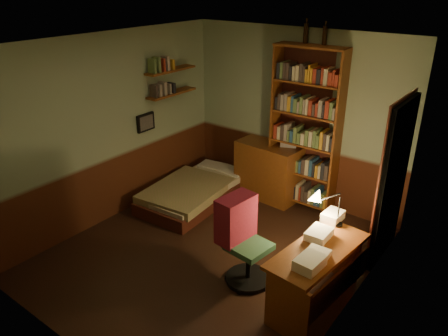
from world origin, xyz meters
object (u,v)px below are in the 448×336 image
Objects in this scene: bed at (194,186)px; desk at (316,276)px; bookshelf at (305,130)px; mini_stereo at (289,142)px; office_chair at (249,249)px; dresser at (268,171)px; desk_lamp at (340,200)px.

desk is at bearing -24.22° from bed.
bookshelf is at bearing 128.09° from desk.
mini_stereo is 0.27× the size of office_chair.
office_chair reaches higher than desk.
bookshelf is 2.39m from desk.
bed is 7.45× the size of mini_stereo.
mini_stereo is at bearing 29.12° from dresser.
bed is at bearing -130.86° from dresser.
mini_stereo is 0.19× the size of desk.
mini_stereo is 0.10× the size of bookshelf.
desk is (1.72, -1.81, -0.10)m from dresser.
bookshelf reaches higher than desk_lamp.
desk_lamp reaches higher than bed.
desk_lamp is at bearing 101.03° from desk.
desk is at bearing -42.50° from dresser.
dresser is at bearing 123.12° from desk_lamp.
desk is at bearing -60.05° from bookshelf.
dresser is 0.41× the size of bookshelf.
bed is 2.01× the size of office_chair.
bed is at bearing 165.11° from desk.
mini_stereo is 1.96m from desk_lamp.
desk_lamp reaches higher than desk.
desk is 1.98× the size of desk_lamp.
dresser reaches higher than bed.
dresser is 1.14× the size of office_chair.
bookshelf is 3.73× the size of desk_lamp.
dresser is at bearing -178.18° from mini_stereo.
desk_lamp is at bearing -32.79° from dresser.
bed is 2.10m from office_chair.
mini_stereo is at bearing 115.22° from office_chair.
office_chair is at bearing -156.03° from desk_lamp.
mini_stereo is 2.24m from office_chair.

